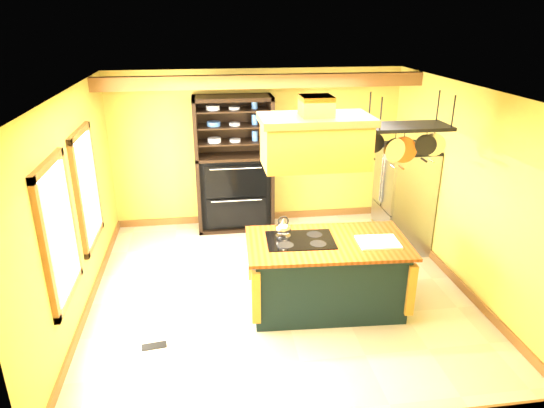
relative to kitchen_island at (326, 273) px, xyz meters
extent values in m
plane|color=beige|center=(-0.53, 0.44, -0.47)|extent=(5.00, 5.00, 0.00)
plane|color=white|center=(-0.53, 0.44, 2.23)|extent=(5.00, 5.00, 0.00)
cube|color=gold|center=(-0.53, 2.94, 0.88)|extent=(5.00, 0.02, 2.70)
cube|color=gold|center=(-0.53, -2.06, 0.88)|extent=(5.00, 0.02, 2.70)
cube|color=gold|center=(-3.03, 0.44, 0.88)|extent=(0.02, 5.00, 2.70)
cube|color=gold|center=(1.97, 0.44, 0.88)|extent=(0.02, 5.00, 2.70)
cube|color=brown|center=(-0.53, 2.14, 2.12)|extent=(5.00, 0.15, 0.20)
cube|color=brown|center=(-3.00, -0.36, 0.93)|extent=(0.06, 1.06, 1.56)
cube|color=white|center=(-2.98, -0.36, 0.93)|extent=(0.02, 0.85, 1.34)
cube|color=brown|center=(-3.00, 1.04, 0.93)|extent=(0.06, 1.06, 1.56)
cube|color=white|center=(-2.98, 1.04, 0.93)|extent=(0.02, 0.85, 1.34)
cube|color=black|center=(0.00, 0.00, -0.03)|extent=(1.89, 1.10, 0.88)
cube|color=brown|center=(0.00, 0.00, 0.43)|extent=(2.05, 1.22, 0.04)
cube|color=black|center=(-0.33, 0.07, 0.46)|extent=(0.86, 0.62, 0.01)
ellipsoid|color=silver|center=(-0.52, 0.22, 0.56)|extent=(0.20, 0.20, 0.16)
cube|color=white|center=(0.61, -0.12, 0.46)|extent=(0.52, 0.41, 0.02)
cube|color=#C58431|center=(-0.20, 0.00, 1.68)|extent=(1.18, 0.64, 0.50)
cube|color=brown|center=(-0.20, 0.00, 1.97)|extent=(1.26, 0.71, 0.08)
cube|color=#C58431|center=(-0.20, 0.00, 2.08)|extent=(0.35, 0.35, 0.30)
cube|color=black|center=(0.90, 0.00, 1.86)|extent=(0.93, 0.47, 0.04)
cylinder|color=black|center=(0.48, -0.19, 2.04)|extent=(0.02, 0.02, 0.38)
cylinder|color=black|center=(1.32, 0.19, 2.04)|extent=(0.02, 0.02, 0.38)
cylinder|color=black|center=(0.53, 0.09, 1.66)|extent=(0.24, 0.04, 0.24)
cylinder|color=silver|center=(0.71, -0.09, 1.61)|extent=(0.28, 0.03, 0.28)
cylinder|color=#A65429|center=(0.90, 0.09, 1.56)|extent=(0.32, 0.04, 0.32)
cylinder|color=black|center=(1.09, -0.09, 1.66)|extent=(0.24, 0.03, 0.24)
cylinder|color=silver|center=(1.28, 0.09, 1.61)|extent=(0.28, 0.04, 0.28)
cube|color=#95999D|center=(1.61, 1.49, 0.35)|extent=(0.68, 0.83, 1.63)
cube|color=#95999D|center=(1.26, 1.28, 0.70)|extent=(0.03, 0.40, 0.88)
cube|color=#95999D|center=(1.26, 1.70, 0.70)|extent=(0.03, 0.40, 0.88)
cube|color=#95999D|center=(1.26, 1.49, -0.09)|extent=(0.03, 0.80, 0.68)
cube|color=black|center=(1.61, 1.49, -0.44)|extent=(0.64, 0.79, 0.06)
cube|color=black|center=(-0.96, 2.89, 0.68)|extent=(1.30, 0.06, 2.30)
cube|color=black|center=(-1.58, 2.65, 0.68)|extent=(0.06, 0.55, 2.30)
cube|color=black|center=(-0.34, 2.65, 0.68)|extent=(0.06, 0.55, 2.30)
cube|color=black|center=(-0.96, 2.65, 0.83)|extent=(1.30, 0.55, 0.05)
cube|color=black|center=(-0.96, 2.68, 0.21)|extent=(1.18, 0.45, 1.24)
cube|color=black|center=(-0.96, 2.35, 0.48)|extent=(1.02, 0.04, 0.55)
cube|color=black|center=(-0.96, 2.35, -0.07)|extent=(1.02, 0.04, 0.50)
cube|color=black|center=(-0.96, 2.65, 1.08)|extent=(1.18, 0.49, 0.02)
cube|color=black|center=(-0.96, 2.65, 1.36)|extent=(1.18, 0.49, 0.02)
cube|color=black|center=(-0.96, 2.65, 1.62)|extent=(1.18, 0.49, 0.03)
cylinder|color=white|center=(-1.28, 2.60, 1.13)|extent=(0.22, 0.22, 0.07)
cylinder|color=#3D69AC|center=(-0.61, 2.60, 1.46)|extent=(0.10, 0.10, 0.17)
cube|color=black|center=(-2.13, -0.55, -0.46)|extent=(0.29, 0.15, 0.01)
camera|label=1|loc=(-1.44, -5.24, 3.06)|focal=32.00mm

